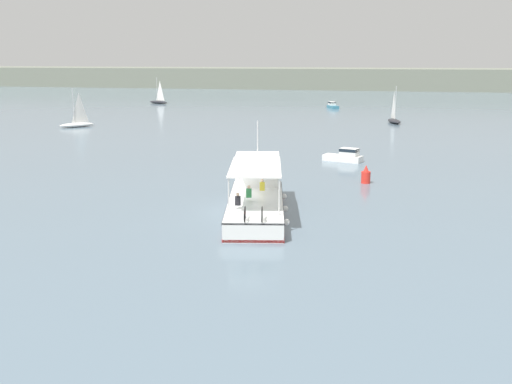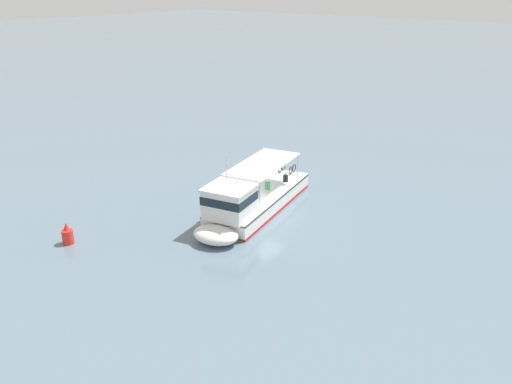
% 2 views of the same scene
% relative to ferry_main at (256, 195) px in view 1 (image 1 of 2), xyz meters
% --- Properties ---
extents(ground_plane, '(400.00, 400.00, 0.00)m').
position_rel_ferry_main_xyz_m(ground_plane, '(-0.86, -0.49, -1.02)').
color(ground_plane, slate).
extents(distant_shoreline, '(400.00, 28.00, 6.17)m').
position_rel_ferry_main_xyz_m(distant_shoreline, '(-0.86, 157.79, 2.07)').
color(distant_shoreline, slate).
rests_on(distant_shoreline, ground).
extents(ferry_main, '(5.68, 13.07, 5.32)m').
position_rel_ferry_main_xyz_m(ferry_main, '(0.00, 0.00, 0.00)').
color(ferry_main, white).
rests_on(ferry_main, ground).
extents(sailboat_off_bow, '(2.66, 5.00, 5.40)m').
position_rel_ferry_main_xyz_m(sailboat_off_bow, '(7.51, 55.62, -0.47)').
color(sailboat_off_bow, '#232328').
rests_on(sailboat_off_bow, ground).
extents(sailboat_far_left, '(4.96, 3.19, 5.40)m').
position_rel_ferry_main_xyz_m(sailboat_far_left, '(-41.03, 83.98, -0.47)').
color(sailboat_far_left, '#232328').
rests_on(sailboat_far_left, ground).
extents(sailboat_mid_channel, '(4.15, 4.59, 5.40)m').
position_rel_ferry_main_xyz_m(sailboat_mid_channel, '(-35.07, 40.06, -0.47)').
color(sailboat_mid_channel, white).
rests_on(sailboat_mid_channel, ground).
extents(motorboat_horizon_east, '(3.82, 2.31, 1.26)m').
position_rel_ferry_main_xyz_m(motorboat_horizon_east, '(3.70, 19.89, -0.47)').
color(motorboat_horizon_east, white).
rests_on(motorboat_horizon_east, ground).
extents(motorboat_near_port, '(2.69, 3.81, 1.26)m').
position_rel_ferry_main_xyz_m(motorboat_near_port, '(-4.28, 80.06, -0.47)').
color(motorboat_near_port, teal).
rests_on(motorboat_near_port, ground).
extents(channel_buoy, '(0.70, 0.70, 1.40)m').
position_rel_ferry_main_xyz_m(channel_buoy, '(6.16, 10.21, -0.45)').
color(channel_buoy, red).
rests_on(channel_buoy, ground).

